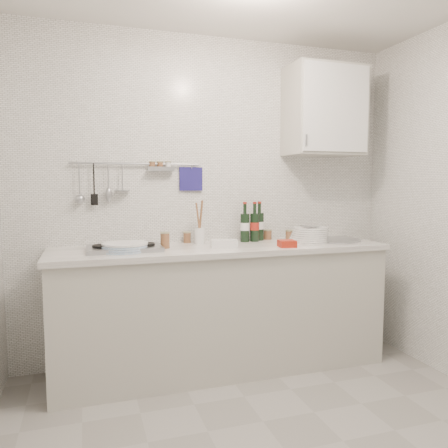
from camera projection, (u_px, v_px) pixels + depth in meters
name	position (u px, v px, depth m)	size (l,w,h in m)	color
back_wall	(210.00, 199.00, 3.44)	(3.00, 0.02, 2.50)	silver
counter	(223.00, 311.00, 3.24)	(2.44, 0.64, 0.96)	#B1AFA3
wall_rail	(134.00, 177.00, 3.21)	(0.98, 0.09, 0.34)	#93969B
wall_cabinet	(324.00, 111.00, 3.48)	(0.60, 0.38, 0.70)	#B1AFA3
plate_stack_hob	(124.00, 247.00, 2.94)	(0.34, 0.33, 0.06)	#5588C1
plate_stack_sink	(309.00, 235.00, 3.38)	(0.33, 0.32, 0.13)	white
wine_bottles	(253.00, 222.00, 3.44)	(0.22, 0.13, 0.31)	black
butter_dish	(224.00, 244.00, 3.11)	(0.18, 0.09, 0.06)	white
strawberry_punnet	(287.00, 244.00, 3.14)	(0.12, 0.12, 0.05)	red
utensil_crock	(200.00, 234.00, 3.30)	(0.08, 0.08, 0.33)	white
jar_a	(187.00, 237.00, 3.36)	(0.06, 0.06, 0.09)	brown
jar_b	(268.00, 234.00, 3.56)	(0.07, 0.07, 0.08)	brown
jar_c	(290.00, 235.00, 3.51)	(0.07, 0.07, 0.08)	brown
jar_d	(165.00, 240.00, 3.08)	(0.07, 0.07, 0.11)	brown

